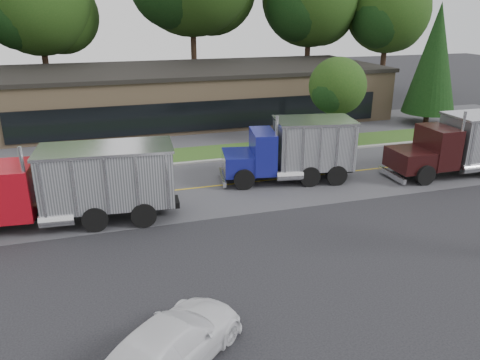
# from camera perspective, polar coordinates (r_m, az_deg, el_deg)

# --- Properties ---
(ground) EXTENTS (140.00, 140.00, 0.00)m
(ground) POSITION_cam_1_polar(r_m,az_deg,el_deg) (17.34, 4.88, -10.94)
(ground) COLOR #303035
(ground) RESTS_ON ground
(road) EXTENTS (60.00, 8.00, 0.02)m
(road) POSITION_cam_1_polar(r_m,az_deg,el_deg) (25.07, -2.69, -0.72)
(road) COLOR #58585D
(road) RESTS_ON ground
(center_line) EXTENTS (60.00, 0.12, 0.01)m
(center_line) POSITION_cam_1_polar(r_m,az_deg,el_deg) (25.07, -2.69, -0.72)
(center_line) COLOR gold
(center_line) RESTS_ON ground
(curb) EXTENTS (60.00, 0.30, 0.12)m
(curb) POSITION_cam_1_polar(r_m,az_deg,el_deg) (28.93, -4.76, 2.12)
(curb) COLOR #9E9E99
(curb) RESTS_ON ground
(grass_verge) EXTENTS (60.00, 3.40, 0.03)m
(grass_verge) POSITION_cam_1_polar(r_m,az_deg,el_deg) (30.61, -5.49, 3.12)
(grass_verge) COLOR #315E20
(grass_verge) RESTS_ON ground
(far_parking) EXTENTS (60.00, 7.00, 0.02)m
(far_parking) POSITION_cam_1_polar(r_m,az_deg,el_deg) (35.34, -7.16, 5.39)
(far_parking) COLOR #58585D
(far_parking) RESTS_ON ground
(strip_mall) EXTENTS (32.00, 12.00, 4.00)m
(strip_mall) POSITION_cam_1_polar(r_m,az_deg,el_deg) (41.05, -6.00, 10.36)
(strip_mall) COLOR #9E8161
(strip_mall) RESTS_ON ground
(tree_far_b) EXTENTS (9.88, 9.30, 14.09)m
(tree_far_b) POSITION_cam_1_polar(r_m,az_deg,el_deg) (48.01, -23.22, 18.75)
(tree_far_b) COLOR #382619
(tree_far_b) RESTS_ON ground
(tree_far_d) EXTENTS (10.44, 9.83, 14.89)m
(tree_far_d) POSITION_cam_1_polar(r_m,az_deg,el_deg) (51.69, 8.61, 20.63)
(tree_far_d) COLOR #382619
(tree_far_d) RESTS_ON ground
(tree_far_e) EXTENTS (9.13, 8.60, 13.03)m
(tree_far_e) POSITION_cam_1_polar(r_m,az_deg,el_deg) (53.85, 17.65, 18.66)
(tree_far_e) COLOR #382619
(tree_far_e) RESTS_ON ground
(evergreen_right) EXTENTS (4.16, 4.16, 9.47)m
(evergreen_right) POSITION_cam_1_polar(r_m,az_deg,el_deg) (40.99, 22.62, 13.48)
(evergreen_right) COLOR #382619
(evergreen_right) RESTS_ON ground
(tree_verge) EXTENTS (4.15, 3.91, 5.93)m
(tree_verge) POSITION_cam_1_polar(r_m,az_deg,el_deg) (33.21, 11.83, 10.82)
(tree_verge) COLOR #382619
(tree_verge) RESTS_ON ground
(dump_truck_red) EXTENTS (9.91, 3.34, 3.36)m
(dump_truck_red) POSITION_cam_1_polar(r_m,az_deg,el_deg) (21.45, -19.31, -0.40)
(dump_truck_red) COLOR black
(dump_truck_red) RESTS_ON ground
(dump_truck_blue) EXTENTS (7.32, 3.71, 3.36)m
(dump_truck_blue) POSITION_cam_1_polar(r_m,az_deg,el_deg) (25.60, 6.79, 3.85)
(dump_truck_blue) COLOR black
(dump_truck_blue) RESTS_ON ground
(dump_truck_maroon) EXTENTS (8.83, 2.74, 3.36)m
(dump_truck_maroon) POSITION_cam_1_polar(r_m,az_deg,el_deg) (29.71, 26.31, 4.19)
(dump_truck_maroon) COLOR black
(dump_truck_maroon) RESTS_ON ground
(rally_car) EXTENTS (4.93, 4.68, 1.40)m
(rally_car) POSITION_cam_1_polar(r_m,az_deg,el_deg) (13.09, -8.39, -19.11)
(rally_car) COLOR white
(rally_car) RESTS_ON ground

